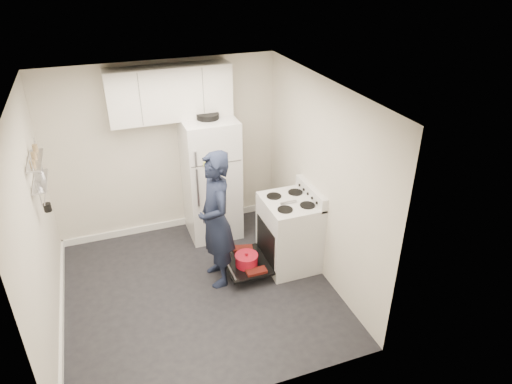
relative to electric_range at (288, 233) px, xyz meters
name	(u,v)px	position (x,y,z in m)	size (l,w,h in m)	color
room	(189,206)	(-1.29, -0.12, 0.74)	(3.21, 3.21, 2.51)	black
electric_range	(288,233)	(0.00, 0.00, 0.00)	(0.66, 0.76, 1.10)	silver
open_oven_door	(246,261)	(-0.59, -0.03, -0.28)	(0.55, 0.71, 0.23)	black
refrigerator	(211,178)	(-0.72, 1.10, 0.42)	(0.72, 0.74, 1.83)	silver
upper_cabinets	(170,93)	(-1.16, 1.28, 1.63)	(1.60, 0.33, 0.70)	silver
wall_shelf_rack	(38,171)	(-2.78, 0.34, 1.21)	(0.14, 0.60, 0.61)	#B2B2B7
person	(216,220)	(-0.96, 0.00, 0.41)	(0.64, 0.42, 1.76)	black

